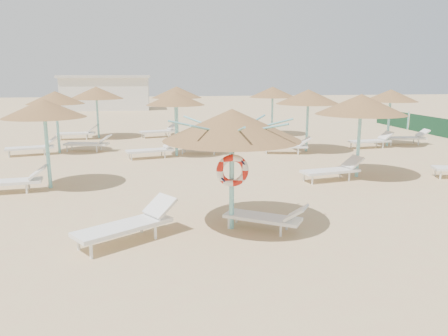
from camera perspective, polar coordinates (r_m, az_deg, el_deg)
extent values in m
plane|color=tan|center=(9.46, 0.12, -8.56)|extent=(120.00, 120.00, 0.00)
cylinder|color=#7AD0D5|center=(9.45, 1.01, -1.57)|extent=(0.11, 0.11, 2.21)
cone|color=olive|center=(9.24, 1.04, 5.70)|extent=(2.94, 2.94, 0.66)
cylinder|color=#7AD0D5|center=(9.27, 1.03, 4.17)|extent=(0.20, 0.20, 0.12)
cylinder|color=#7AD0D5|center=(9.38, 5.13, 5.44)|extent=(1.33, 0.04, 0.34)
cylinder|color=#7AD0D5|center=(9.80, 3.32, 5.75)|extent=(0.97, 0.97, 0.34)
cylinder|color=#7AD0D5|center=(9.91, 0.36, 5.84)|extent=(0.04, 1.33, 0.34)
cylinder|color=#7AD0D5|center=(9.65, -2.27, 5.66)|extent=(0.97, 0.97, 0.34)
cylinder|color=#7AD0D5|center=(9.15, -3.16, 5.30)|extent=(1.33, 0.04, 0.34)
cylinder|color=#7AD0D5|center=(8.70, -1.53, 4.96)|extent=(0.97, 0.97, 0.34)
cylinder|color=#7AD0D5|center=(8.58, 1.82, 4.86)|extent=(0.04, 1.33, 0.34)
cylinder|color=#7AD0D5|center=(8.87, 4.63, 5.07)|extent=(0.97, 0.97, 0.34)
torus|color=red|center=(9.30, 1.12, -0.33)|extent=(0.70, 0.15, 0.70)
cylinder|color=white|center=(8.57, -16.97, -10.30)|extent=(0.06, 0.06, 0.30)
cylinder|color=white|center=(9.02, -18.49, -9.27)|extent=(0.06, 0.06, 0.30)
cylinder|color=white|center=(9.22, -8.95, -8.27)|extent=(0.06, 0.06, 0.30)
cylinder|color=white|center=(9.64, -10.74, -7.43)|extent=(0.06, 0.06, 0.30)
cube|color=white|center=(9.08, -12.99, -7.49)|extent=(2.03, 1.67, 0.08)
cube|color=white|center=(9.46, -8.36, -4.90)|extent=(0.78, 0.81, 0.39)
cylinder|color=white|center=(9.71, 0.64, -7.22)|extent=(0.05, 0.05, 0.25)
cylinder|color=white|center=(10.09, 1.64, -6.46)|extent=(0.05, 0.05, 0.25)
cylinder|color=white|center=(9.33, 7.41, -8.15)|extent=(0.05, 0.05, 0.25)
cylinder|color=white|center=(9.73, 8.17, -7.31)|extent=(0.05, 0.05, 0.25)
cube|color=white|center=(9.61, 5.04, -6.47)|extent=(1.70, 1.37, 0.07)
cube|color=white|center=(9.34, 9.42, -5.78)|extent=(0.65, 0.68, 0.32)
cylinder|color=#7AD0D5|center=(13.90, -22.06, 2.18)|extent=(0.11, 0.11, 2.30)
cone|color=olive|center=(13.76, -22.47, 7.22)|extent=(2.37, 2.37, 0.53)
cylinder|color=#7AD0D5|center=(13.78, -22.39, 6.27)|extent=(0.20, 0.20, 0.12)
cylinder|color=white|center=(13.68, -24.38, -2.50)|extent=(0.06, 0.06, 0.28)
cylinder|color=white|center=(14.17, -24.12, -2.00)|extent=(0.06, 0.06, 0.28)
cube|color=white|center=(13.98, -26.54, -1.65)|extent=(1.96, 0.86, 0.08)
cube|color=white|center=(13.79, -23.17, -0.49)|extent=(0.56, 0.66, 0.36)
cylinder|color=#7AD0D5|center=(20.09, -20.90, 5.08)|extent=(0.11, 0.11, 2.30)
cone|color=olive|center=(19.99, -21.17, 8.58)|extent=(2.39, 2.39, 0.54)
cylinder|color=#7AD0D5|center=(20.01, -21.12, 7.92)|extent=(0.20, 0.20, 0.12)
cylinder|color=white|center=(19.89, -26.28, 1.61)|extent=(0.06, 0.06, 0.28)
cylinder|color=white|center=(20.38, -26.22, 1.85)|extent=(0.06, 0.06, 0.28)
cylinder|color=white|center=(19.85, -22.40, 1.94)|extent=(0.06, 0.06, 0.28)
cylinder|color=white|center=(20.34, -22.43, 2.16)|extent=(0.06, 0.06, 0.28)
cube|color=white|center=(20.07, -24.02, 2.43)|extent=(1.99, 1.07, 0.08)
cube|color=white|center=(20.04, -21.66, 3.30)|extent=(0.62, 0.70, 0.36)
cylinder|color=white|center=(20.42, -19.82, 2.40)|extent=(0.06, 0.06, 0.28)
cylinder|color=white|center=(20.87, -19.25, 2.63)|extent=(0.06, 0.06, 0.28)
cylinder|color=white|center=(19.88, -16.29, 2.39)|extent=(0.06, 0.06, 0.28)
cylinder|color=white|center=(20.34, -15.78, 2.63)|extent=(0.06, 0.06, 0.28)
cube|color=white|center=(20.29, -17.51, 3.01)|extent=(1.99, 1.07, 0.08)
cube|color=white|center=(19.94, -15.30, 3.69)|extent=(0.62, 0.70, 0.36)
cylinder|color=#7AD0D5|center=(24.29, -16.18, 6.49)|extent=(0.11, 0.11, 2.30)
cone|color=olive|center=(24.21, -16.35, 9.42)|extent=(2.82, 2.82, 0.63)
cylinder|color=#7AD0D5|center=(24.22, -16.32, 8.84)|extent=(0.20, 0.20, 0.12)
cylinder|color=white|center=(24.05, -20.71, 3.71)|extent=(0.06, 0.06, 0.28)
cylinder|color=white|center=(24.54, -20.52, 3.88)|extent=(0.06, 0.06, 0.28)
cylinder|color=white|center=(23.86, -17.51, 3.87)|extent=(0.06, 0.06, 0.28)
cylinder|color=white|center=(24.35, -17.38, 4.03)|extent=(0.06, 0.06, 0.28)
cube|color=white|center=(24.15, -18.77, 4.31)|extent=(1.92, 0.69, 0.08)
cube|color=white|center=(24.02, -16.80, 4.98)|extent=(0.51, 0.62, 0.36)
cylinder|color=#7AD0D5|center=(18.24, -6.28, 5.17)|extent=(0.11, 0.11, 2.30)
cone|color=olive|center=(18.14, -6.37, 9.03)|extent=(2.41, 2.41, 0.54)
cylinder|color=#7AD0D5|center=(18.15, -6.35, 8.30)|extent=(0.20, 0.20, 0.12)
cylinder|color=white|center=(17.58, -12.00, 1.38)|extent=(0.06, 0.06, 0.28)
cylinder|color=white|center=(18.07, -12.30, 1.65)|extent=(0.06, 0.06, 0.28)
cylinder|color=white|center=(17.87, -7.75, 1.71)|extent=(0.06, 0.06, 0.28)
cylinder|color=white|center=(18.35, -8.15, 1.97)|extent=(0.06, 0.06, 0.28)
cube|color=white|center=(17.95, -9.67, 2.28)|extent=(1.99, 1.06, 0.08)
cube|color=white|center=(18.12, -7.07, 3.22)|extent=(0.61, 0.70, 0.36)
cylinder|color=white|center=(18.65, -5.43, 2.20)|extent=(0.06, 0.06, 0.28)
cylinder|color=white|center=(19.14, -5.17, 2.46)|extent=(0.06, 0.06, 0.28)
cylinder|color=white|center=(18.46, -1.30, 2.15)|extent=(0.06, 0.06, 0.28)
cylinder|color=white|center=(18.95, -1.14, 2.41)|extent=(0.06, 0.06, 0.28)
cube|color=white|center=(18.74, -2.90, 2.85)|extent=(1.99, 1.06, 0.08)
cube|color=white|center=(18.61, -0.31, 3.54)|extent=(0.61, 0.70, 0.36)
cylinder|color=#7AD0D5|center=(24.28, -6.14, 6.90)|extent=(0.11, 0.11, 2.30)
cone|color=olive|center=(24.20, -6.20, 9.83)|extent=(2.73, 2.73, 0.61)
cylinder|color=#7AD0D5|center=(24.21, -6.19, 9.25)|extent=(0.20, 0.20, 0.12)
cylinder|color=white|center=(23.52, -10.37, 4.12)|extent=(0.06, 0.06, 0.28)
cylinder|color=white|center=(24.00, -10.67, 4.27)|extent=(0.06, 0.06, 0.28)
cylinder|color=white|center=(23.89, -7.23, 4.35)|extent=(0.06, 0.06, 0.28)
cylinder|color=white|center=(24.36, -7.59, 4.49)|extent=(0.06, 0.06, 0.28)
cube|color=white|center=(23.95, -8.68, 4.76)|extent=(2.00, 1.12, 0.08)
cube|color=white|center=(24.16, -6.76, 5.45)|extent=(0.63, 0.71, 0.36)
cylinder|color=#7AD0D5|center=(15.00, 17.17, 3.20)|extent=(0.11, 0.11, 2.30)
cone|color=olive|center=(14.87, 17.47, 7.95)|extent=(2.90, 2.90, 0.65)
cylinder|color=#7AD0D5|center=(14.88, 17.41, 7.00)|extent=(0.20, 0.20, 0.12)
cylinder|color=white|center=(13.75, 11.46, -1.57)|extent=(0.06, 0.06, 0.28)
cylinder|color=white|center=(14.16, 10.41, -1.13)|extent=(0.06, 0.06, 0.28)
cylinder|color=white|center=(14.49, 16.02, -1.11)|extent=(0.06, 0.06, 0.28)
cylinder|color=white|center=(14.88, 14.90, -0.70)|extent=(0.06, 0.06, 0.28)
cube|color=white|center=(14.34, 13.70, -0.38)|extent=(1.98, 0.98, 0.08)
cube|color=white|center=(14.77, 16.49, 0.78)|extent=(0.59, 0.68, 0.36)
cylinder|color=#7AD0D5|center=(19.55, 10.80, 5.49)|extent=(0.11, 0.11, 2.30)
cone|color=olive|center=(19.45, 10.95, 9.13)|extent=(2.79, 2.79, 0.63)
cylinder|color=#7AD0D5|center=(19.46, 10.92, 8.42)|extent=(0.20, 0.20, 0.12)
cylinder|color=white|center=(18.68, 5.56, 2.22)|extent=(0.06, 0.06, 0.28)
cylinder|color=white|center=(19.17, 5.51, 2.47)|extent=(0.06, 0.06, 0.28)
cylinder|color=white|center=(18.77, 9.68, 2.15)|extent=(0.06, 0.06, 0.28)
cylinder|color=white|center=(19.26, 9.53, 2.41)|extent=(0.06, 0.06, 0.28)
cube|color=white|center=(18.94, 7.96, 2.84)|extent=(1.99, 1.02, 0.08)
cube|color=white|center=(18.99, 10.55, 3.51)|extent=(0.60, 0.69, 0.36)
cylinder|color=#7AD0D5|center=(24.63, 6.31, 6.97)|extent=(0.11, 0.11, 2.30)
cone|color=olive|center=(24.55, 6.38, 9.84)|extent=(2.58, 2.58, 0.58)
cylinder|color=#7AD0D5|center=(24.57, 6.36, 9.29)|extent=(0.20, 0.20, 0.12)
cylinder|color=white|center=(23.96, 1.99, 4.46)|extent=(0.06, 0.06, 0.28)
cylinder|color=white|center=(24.45, 2.17, 4.61)|extent=(0.06, 0.06, 0.28)
cylinder|color=white|center=(23.79, 5.21, 4.36)|extent=(0.06, 0.06, 0.28)
cylinder|color=white|center=(24.28, 5.33, 4.51)|extent=(0.06, 0.06, 0.28)
cube|color=white|center=(24.07, 3.97, 4.90)|extent=(2.00, 1.23, 0.08)
cube|color=white|center=(23.95, 6.01, 5.41)|extent=(0.66, 0.73, 0.36)
cylinder|color=white|center=(15.80, 26.44, -0.84)|extent=(0.06, 0.06, 0.28)
cylinder|color=white|center=(16.26, 25.87, -0.45)|extent=(0.06, 0.06, 0.28)
cylinder|color=#7AD0D5|center=(22.04, 20.71, 5.66)|extent=(0.11, 0.11, 2.30)
cone|color=olive|center=(21.95, 20.95, 8.85)|extent=(2.47, 2.47, 0.56)
cylinder|color=#7AD0D5|center=(21.97, 20.90, 8.25)|extent=(0.20, 0.20, 0.12)
cylinder|color=white|center=(20.66, 16.96, 2.70)|extent=(0.06, 0.06, 0.28)
cylinder|color=white|center=(21.08, 16.26, 2.92)|extent=(0.06, 0.06, 0.28)
cylinder|color=white|center=(21.40, 20.05, 2.80)|extent=(0.06, 0.06, 0.28)
cylinder|color=white|center=(21.81, 19.30, 3.02)|extent=(0.06, 0.06, 0.28)
cube|color=white|center=(21.27, 18.48, 3.35)|extent=(1.95, 0.81, 0.08)
cube|color=white|center=(21.72, 20.40, 4.02)|extent=(0.54, 0.65, 0.36)
cylinder|color=white|center=(22.42, 20.97, 3.13)|extent=(0.06, 0.06, 0.28)
cylinder|color=white|center=(22.87, 20.47, 3.33)|extent=(0.06, 0.06, 0.28)
cylinder|color=white|center=(23.00, 24.05, 3.08)|extent=(0.06, 0.06, 0.28)
cylinder|color=white|center=(23.44, 23.51, 3.28)|extent=(0.06, 0.06, 0.28)
cube|color=white|center=(22.95, 22.58, 3.65)|extent=(1.95, 0.81, 0.08)
cube|color=white|center=(23.30, 24.53, 4.19)|extent=(0.54, 0.65, 0.36)
cube|color=silver|center=(44.02, -15.10, 9.34)|extent=(8.00, 4.00, 3.00)
cube|color=beige|center=(43.98, -15.22, 11.45)|extent=(8.40, 4.40, 0.25)
cube|color=#1B5333|center=(27.60, 25.17, 5.09)|extent=(0.08, 3.80, 1.00)
cube|color=#1B5333|center=(30.98, 21.07, 6.08)|extent=(0.08, 3.80, 1.00)
cylinder|color=#7AD0D5|center=(29.35, 22.91, 5.73)|extent=(0.08, 0.08, 1.10)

